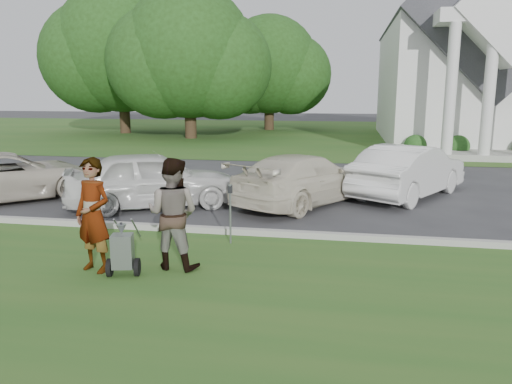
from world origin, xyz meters
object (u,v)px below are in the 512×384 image
(tree_back, at_px, (269,69))
(parking_meter_near, at_px, (230,207))
(car_b, at_px, (152,179))
(car_c, at_px, (303,179))
(tree_far, at_px, (121,54))
(church, at_px, (466,42))
(car_d, at_px, (409,171))
(person_right, at_px, (173,214))
(person_left, at_px, (93,216))
(striping_cart, at_px, (123,252))
(car_a, at_px, (9,176))
(tree_left, at_px, (189,59))

(tree_back, height_order, parking_meter_near, tree_back)
(parking_meter_near, relative_size, car_b, 0.28)
(car_b, distance_m, car_c, 4.16)
(tree_far, bearing_deg, church, -4.66)
(parking_meter_near, bearing_deg, car_d, 53.01)
(person_right, xyz_separation_m, parking_meter_near, (0.67, 1.56, -0.20))
(tree_far, bearing_deg, tree_back, 26.56)
(church, relative_size, tree_back, 2.51)
(tree_far, xyz_separation_m, person_left, (11.90, -27.07, -4.69))
(person_left, relative_size, parking_meter_near, 1.59)
(striping_cart, xyz_separation_m, parking_meter_near, (1.39, 2.10, 0.36))
(tree_far, height_order, person_right, tree_far)
(car_a, relative_size, car_d, 1.06)
(tree_back, bearing_deg, car_d, -71.94)
(tree_left, bearing_deg, tree_back, 63.43)
(car_b, bearing_deg, tree_far, -0.23)
(tree_left, relative_size, car_a, 2.12)
(tree_far, xyz_separation_m, car_a, (6.63, -22.11, -5.00))
(car_a, bearing_deg, striping_cart, -175.53)
(church, bearing_deg, car_b, -120.49)
(tree_back, distance_m, person_left, 32.34)
(tree_far, bearing_deg, tree_left, -26.56)
(tree_back, height_order, car_c, tree_back)
(church, height_order, car_b, church)
(car_b, bearing_deg, car_c, -100.82)
(tree_left, relative_size, car_d, 2.24)
(car_b, xyz_separation_m, car_d, (7.00, 2.65, 0.01))
(person_right, xyz_separation_m, car_b, (-2.18, 4.43, -0.22))
(tree_left, bearing_deg, person_right, -73.08)
(church, distance_m, car_b, 24.19)
(tree_left, distance_m, car_c, 20.71)
(car_a, distance_m, car_b, 4.40)
(striping_cart, relative_size, car_a, 0.23)
(tree_far, relative_size, car_c, 2.41)
(church, relative_size, tree_far, 2.07)
(person_left, bearing_deg, church, 83.94)
(tree_left, height_order, car_c, tree_left)
(tree_far, height_order, tree_back, tree_far)
(tree_left, distance_m, car_d, 20.94)
(striping_cart, xyz_separation_m, person_left, (-0.58, 0.14, 0.57))
(person_left, bearing_deg, car_d, 68.43)
(tree_far, xyz_separation_m, person_right, (13.20, -26.67, -4.70))
(church, xyz_separation_m, parking_meter_near, (-9.14, -23.23, -5.15))
(car_a, bearing_deg, church, -83.48)
(church, relative_size, car_d, 5.09)
(person_right, bearing_deg, car_c, -102.42)
(car_d, bearing_deg, striping_cart, 84.96)
(church, bearing_deg, car_d, -105.73)
(church, height_order, striping_cart, church)
(person_left, bearing_deg, striping_cart, 4.38)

